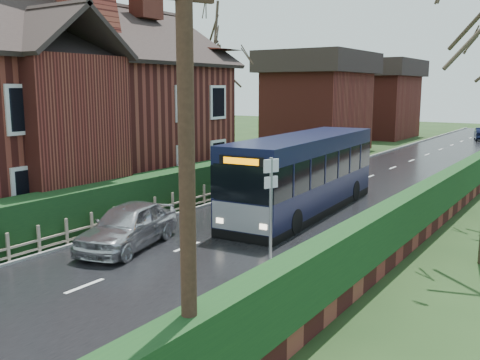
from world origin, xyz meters
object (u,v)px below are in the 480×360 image
Objects in this scene: car_silver at (128,226)px; bus_stop_sign at (271,197)px; bus at (304,175)px; brick_house at (68,100)px; telegraph_pole at (188,212)px.

bus_stop_sign is (4.70, 0.64, 1.33)m from car_silver.
brick_house is at bearing -163.58° from bus.
brick_house reaches higher than car_silver.
telegraph_pole is at bearing -33.92° from brick_house.
brick_house is 10.56m from bus.
bus is 3.30× the size of bus_stop_sign.
bus_stop_sign is at bearing -73.96° from bus.
bus_stop_sign is (2.40, -6.64, 0.52)m from bus.
brick_house is 17.55m from telegraph_pole.
bus_stop_sign is at bearing -6.05° from car_silver.
brick_house reaches higher than telegraph_pole.
telegraph_pole is at bearing -73.19° from bus.
car_silver is 9.79m from telegraph_pole.
bus is 2.47× the size of car_silver.
telegraph_pole is (14.53, -9.78, -1.12)m from brick_house.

